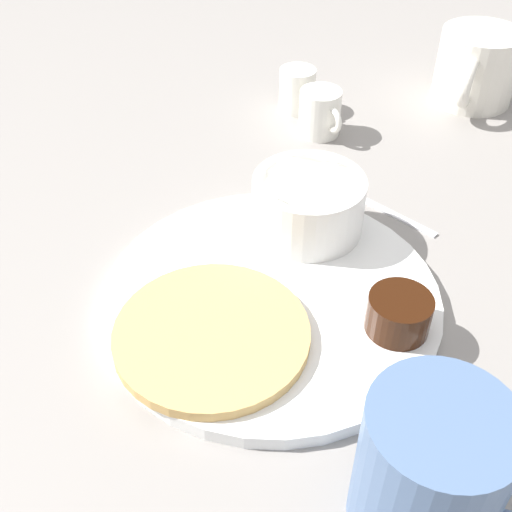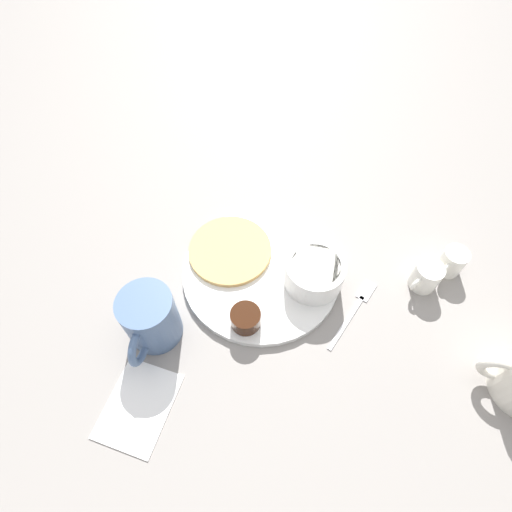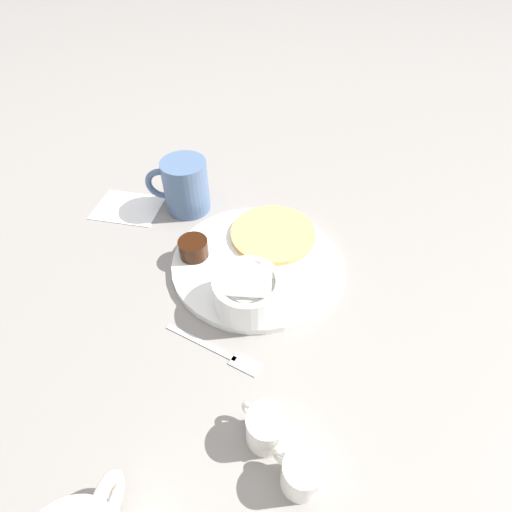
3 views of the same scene
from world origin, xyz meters
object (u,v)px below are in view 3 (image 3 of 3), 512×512
Objects in this scene: coffee_mug at (185,186)px; creamer_pitcher_far at (301,474)px; bowl at (247,291)px; plate at (255,263)px; fork at (222,353)px; creamer_pitcher_near at (266,428)px.

creamer_pitcher_far is at bearing 137.62° from coffee_mug.
coffee_mug is 1.81× the size of creamer_pitcher_far.
coffee_mug is at bearing -42.38° from creamer_pitcher_far.
coffee_mug is at bearing -36.72° from bowl.
coffee_mug is (0.18, -0.08, 0.04)m from plate.
fork is (0.15, -0.10, -0.02)m from creamer_pitcher_far.
fork is at bearing 101.99° from plate.
fork is (0.10, -0.07, -0.02)m from creamer_pitcher_near.
bowl is 0.24m from creamer_pitcher_far.
fork is at bearing -35.63° from creamer_pitcher_near.
plate is 2.40× the size of coffee_mug.
bowl is 0.87× the size of coffee_mug.
coffee_mug reaches higher than fork.
plate is at bearing -54.48° from creamer_pitcher_far.
plate is 0.17m from fork.
bowl is 0.26m from coffee_mug.
bowl is 1.57× the size of creamer_pitcher_far.
creamer_pitcher_near is at bearing 119.63° from plate.
bowl is at bearing -86.37° from fork.
creamer_pitcher_far is (-0.16, 0.18, -0.01)m from bowl.
creamer_pitcher_near is 1.05× the size of creamer_pitcher_far.
plate is 1.83× the size of fork.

